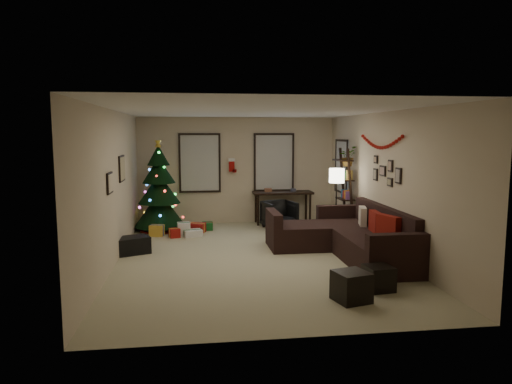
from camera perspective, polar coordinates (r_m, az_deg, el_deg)
floor at (r=8.79m, az=-0.13°, el=-7.95°), size 7.00×7.00×0.00m
ceiling at (r=8.50m, az=-0.13°, el=9.91°), size 7.00×7.00×0.00m
wall_back at (r=12.01m, az=-2.32°, el=2.64°), size 5.00×0.00×5.00m
wall_front at (r=5.13m, az=5.00°, el=-3.44°), size 5.00×0.00×5.00m
wall_left at (r=8.58m, az=-16.91°, el=0.55°), size 0.00×7.00×7.00m
wall_right at (r=9.21m, az=15.49°, el=1.02°), size 0.00×7.00×7.00m
window_back_left at (r=11.91m, az=-6.87°, el=3.53°), size 1.05×0.06×1.50m
window_back_right at (r=12.09m, az=2.19°, el=3.62°), size 1.05×0.06×1.50m
window_right_wall at (r=11.56m, az=10.43°, el=3.10°), size 0.06×0.90×1.30m
christmas_tree at (r=11.26m, az=-11.71°, el=-0.02°), size 1.19×1.19×2.21m
presents at (r=10.87m, az=-9.12°, el=-4.49°), size 1.50×1.01×0.30m
sofa at (r=9.11m, az=11.21°, el=-5.55°), size 2.17×3.12×0.94m
pillow_red_a at (r=8.41m, az=15.83°, el=-4.45°), size 0.27×0.52×0.50m
pillow_red_b at (r=8.95m, az=14.31°, el=-3.71°), size 0.16×0.45×0.45m
pillow_cream at (r=9.54m, az=12.86°, el=-3.06°), size 0.22×0.44×0.42m
ottoman_near at (r=6.66m, az=11.55°, el=-11.21°), size 0.53×0.53×0.41m
ottoman_far at (r=7.20m, az=14.70°, el=-10.11°), size 0.43×0.43×0.36m
desk at (r=11.96m, az=3.28°, el=-0.41°), size 1.52×0.54×0.82m
desk_chair at (r=11.34m, az=2.85°, el=-2.77°), size 0.81×0.78×0.68m
bookshelf at (r=10.75m, az=10.92°, el=-0.14°), size 0.30×0.58×1.97m
potted_plant at (r=10.63m, az=11.11°, el=4.65°), size 0.68×0.69×0.58m
floor_lamp at (r=10.23m, az=9.80°, el=1.42°), size 0.33×0.33×1.54m
art_map at (r=9.38m, az=-16.04°, el=2.77°), size 0.04×0.60×0.50m
art_abstract at (r=8.05m, az=-17.40°, el=1.05°), size 0.04×0.45×0.35m
gallery at (r=9.11m, az=15.60°, el=2.36°), size 0.03×1.25×0.54m
garland at (r=9.31m, az=14.92°, el=5.97°), size 0.08×1.90×0.30m
stocking_left at (r=11.84m, az=-2.94°, el=3.31°), size 0.20×0.05×0.36m
stocking_right at (r=12.10m, az=-1.47°, el=3.30°), size 0.20×0.05×0.36m
storage_bin at (r=9.33m, az=-14.93°, el=-6.29°), size 0.76×0.65×0.32m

